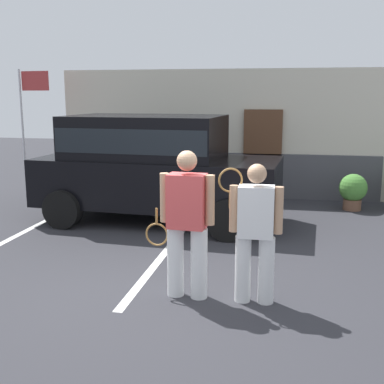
{
  "coord_description": "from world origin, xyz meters",
  "views": [
    {
      "loc": [
        1.42,
        -5.62,
        2.44
      ],
      "look_at": [
        0.06,
        1.2,
        1.05
      ],
      "focal_mm": 45.75,
      "sensor_mm": 36.0,
      "label": 1
    }
  ],
  "objects_px": {
    "flag_pole": "(29,109)",
    "potted_plant_by_porch": "(353,190)",
    "tennis_player_man": "(187,223)",
    "tennis_player_woman": "(255,231)",
    "parked_suv": "(153,163)"
  },
  "relations": [
    {
      "from": "flag_pole",
      "to": "potted_plant_by_porch",
      "type": "bearing_deg",
      "value": -0.82
    },
    {
      "from": "tennis_player_woman",
      "to": "flag_pole",
      "type": "height_order",
      "value": "flag_pole"
    },
    {
      "from": "potted_plant_by_porch",
      "to": "flag_pole",
      "type": "xyz_separation_m",
      "value": [
        -7.53,
        0.11,
        1.67
      ]
    },
    {
      "from": "flag_pole",
      "to": "tennis_player_man",
      "type": "bearing_deg",
      "value": -46.83
    },
    {
      "from": "tennis_player_man",
      "to": "potted_plant_by_porch",
      "type": "distance_m",
      "value": 5.81
    },
    {
      "from": "tennis_player_man",
      "to": "tennis_player_woman",
      "type": "relative_size",
      "value": 1.08
    },
    {
      "from": "tennis_player_man",
      "to": "flag_pole",
      "type": "xyz_separation_m",
      "value": [
        -4.98,
        5.31,
        1.17
      ]
    },
    {
      "from": "tennis_player_woman",
      "to": "potted_plant_by_porch",
      "type": "xyz_separation_m",
      "value": [
        1.73,
        5.21,
        -0.44
      ]
    },
    {
      "from": "flag_pole",
      "to": "tennis_player_woman",
      "type": "bearing_deg",
      "value": -42.51
    },
    {
      "from": "flag_pole",
      "to": "parked_suv",
      "type": "bearing_deg",
      "value": -27.12
    },
    {
      "from": "tennis_player_woman",
      "to": "flag_pole",
      "type": "bearing_deg",
      "value": -43.58
    },
    {
      "from": "tennis_player_woman",
      "to": "flag_pole",
      "type": "distance_m",
      "value": 7.96
    },
    {
      "from": "parked_suv",
      "to": "flag_pole",
      "type": "relative_size",
      "value": 1.55
    },
    {
      "from": "parked_suv",
      "to": "tennis_player_man",
      "type": "height_order",
      "value": "parked_suv"
    },
    {
      "from": "parked_suv",
      "to": "flag_pole",
      "type": "xyz_separation_m",
      "value": [
        -3.59,
        1.84,
        0.96
      ]
    }
  ]
}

